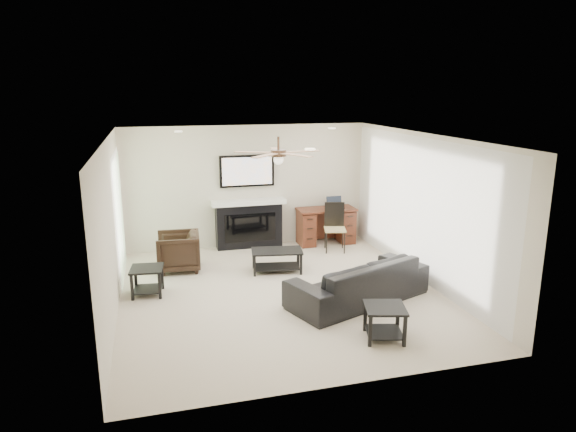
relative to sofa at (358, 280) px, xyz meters
name	(u,v)px	position (x,y,z in m)	size (l,w,h in m)	color
room_shell	(291,189)	(-0.90, 0.67, 1.35)	(5.50, 5.54, 2.52)	beige
sofa	(358,280)	(0.00, 0.00, 0.00)	(2.28, 0.89, 0.67)	black
armchair	(178,251)	(-2.60, 2.15, 0.01)	(0.74, 0.76, 0.69)	black
coffee_table	(277,261)	(-0.90, 1.60, -0.13)	(0.90, 0.50, 0.40)	black
end_table_near	(384,323)	(-0.15, -1.25, -0.11)	(0.52, 0.52, 0.45)	black
end_table_left	(147,281)	(-3.15, 1.10, -0.11)	(0.50, 0.50, 0.45)	black
fireplace_unit	(249,202)	(-1.10, 3.18, 0.62)	(1.52, 0.34, 1.91)	black
desk	(326,226)	(0.52, 3.02, 0.05)	(1.22, 0.56, 0.76)	#37170D
desk_chair	(335,228)	(0.52, 2.47, 0.15)	(0.42, 0.44, 0.97)	black
laptop	(336,203)	(0.72, 3.00, 0.54)	(0.33, 0.24, 0.23)	black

